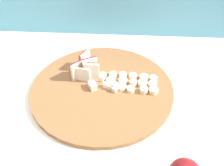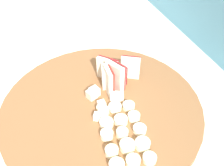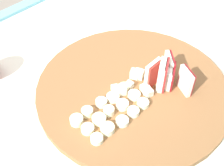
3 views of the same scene
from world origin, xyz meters
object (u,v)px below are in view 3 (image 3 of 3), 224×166
at_px(apple_dice_pile, 134,83).
at_px(banana_slice_rows, 110,112).
at_px(cutting_board, 133,88).
at_px(apple_wedge_fan, 166,74).

relative_size(apple_dice_pile, banana_slice_rows, 0.58).
xyz_separation_m(cutting_board, apple_wedge_fan, (-0.06, 0.05, 0.04)).
distance_m(cutting_board, banana_slice_rows, 0.10).
relative_size(apple_wedge_fan, banana_slice_rows, 0.62).
relative_size(cutting_board, banana_slice_rows, 2.71).
height_order(cutting_board, banana_slice_rows, banana_slice_rows).
bearing_deg(apple_dice_pile, apple_wedge_fan, 140.60).
relative_size(cutting_board, apple_wedge_fan, 4.37).
bearing_deg(apple_dice_pile, banana_slice_rows, 8.42).
xyz_separation_m(cutting_board, banana_slice_rows, (0.10, 0.02, 0.01)).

